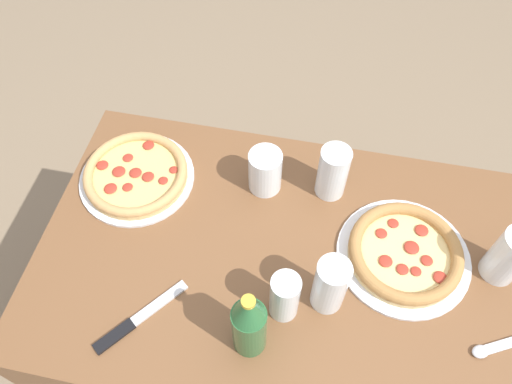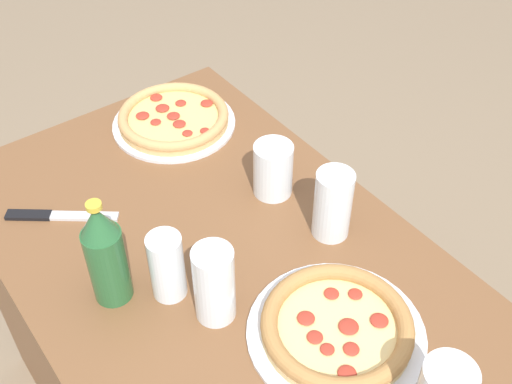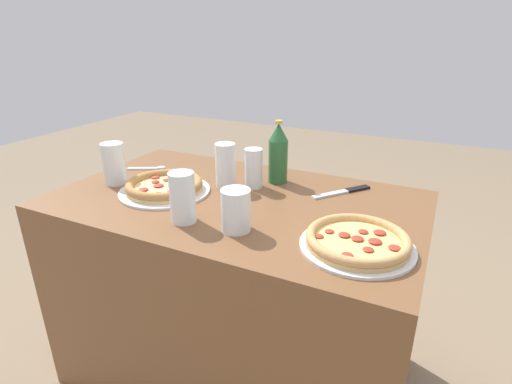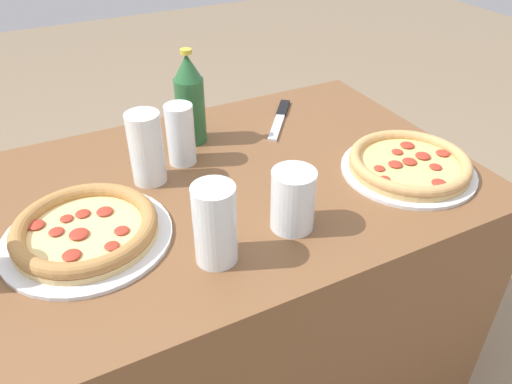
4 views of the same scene
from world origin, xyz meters
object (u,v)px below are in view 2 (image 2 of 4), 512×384
(pizza_pepperoni, at_px, (174,118))
(glass_lemonade, at_px, (214,286))
(pizza_margherita, at_px, (337,328))
(glass_red_wine, at_px, (167,268))
(knife, at_px, (57,216))
(glass_water, at_px, (273,171))
(beer_bottle, at_px, (105,254))
(glass_cola, at_px, (332,207))

(pizza_pepperoni, relative_size, glass_lemonade, 1.87)
(pizza_margherita, xyz_separation_m, glass_red_wine, (-0.25, -0.18, 0.04))
(pizza_pepperoni, distance_m, knife, 0.37)
(knife, bearing_deg, pizza_margherita, 25.68)
(glass_water, relative_size, beer_bottle, 0.53)
(pizza_pepperoni, xyz_separation_m, glass_red_wine, (0.42, -0.26, 0.04))
(pizza_margherita, xyz_separation_m, glass_cola, (-0.19, 0.15, 0.05))
(glass_water, bearing_deg, beer_bottle, -83.53)
(glass_water, xyz_separation_m, glass_lemonade, (0.19, -0.27, 0.02))
(glass_lemonade, xyz_separation_m, beer_bottle, (-0.14, -0.12, 0.03))
(glass_lemonade, relative_size, beer_bottle, 0.69)
(pizza_margherita, relative_size, glass_water, 2.58)
(glass_water, height_order, knife, glass_water)
(knife, bearing_deg, pizza_pepperoni, 109.26)
(pizza_margherita, xyz_separation_m, glass_lemonade, (-0.16, -0.14, 0.05))
(glass_cola, bearing_deg, pizza_pepperoni, -172.34)
(pizza_margherita, distance_m, glass_lemonade, 0.21)
(glass_lemonade, bearing_deg, glass_water, 124.83)
(pizza_margherita, xyz_separation_m, pizza_pepperoni, (-0.66, 0.09, -0.00))
(pizza_pepperoni, distance_m, glass_lemonade, 0.55)
(pizza_margherita, distance_m, knife, 0.60)
(pizza_margherita, relative_size, glass_red_wine, 2.23)
(pizza_pepperoni, relative_size, glass_red_wine, 2.11)
(glass_cola, distance_m, beer_bottle, 0.43)
(glass_lemonade, bearing_deg, pizza_margherita, 40.45)
(glass_water, distance_m, glass_red_wine, 0.32)
(beer_bottle, bearing_deg, glass_red_wine, 55.96)
(glass_water, relative_size, glass_lemonade, 0.76)
(pizza_margherita, bearing_deg, glass_water, 158.94)
(glass_red_wine, bearing_deg, glass_water, 107.94)
(glass_red_wine, relative_size, glass_cola, 0.93)
(pizza_margherita, bearing_deg, glass_cola, 140.94)
(glass_water, xyz_separation_m, beer_bottle, (0.04, -0.39, 0.05))
(pizza_pepperoni, bearing_deg, glass_water, 8.19)
(pizza_margherita, bearing_deg, glass_red_wine, -144.53)
(glass_cola, bearing_deg, beer_bottle, -105.68)
(pizza_pepperoni, height_order, knife, pizza_pepperoni)
(glass_red_wine, distance_m, glass_lemonade, 0.10)
(pizza_pepperoni, height_order, glass_water, glass_water)
(glass_lemonade, bearing_deg, pizza_pepperoni, 156.20)
(glass_red_wine, relative_size, glass_lemonade, 0.89)
(glass_water, height_order, glass_cola, glass_cola)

